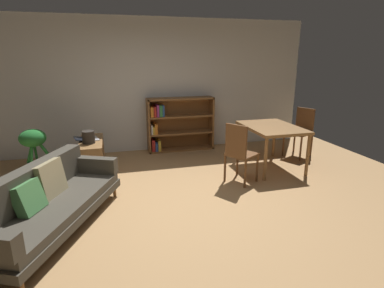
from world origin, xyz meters
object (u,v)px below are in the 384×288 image
(desk_speaker, at_px, (89,137))
(open_laptop, at_px, (88,139))
(bookshelf, at_px, (176,124))
(media_console, at_px, (92,156))
(fabric_couch, at_px, (46,201))
(dining_table, at_px, (272,131))
(potted_floor_plant, at_px, (34,146))
(dining_chair_far, at_px, (239,151))
(dining_chair_near, at_px, (301,129))

(desk_speaker, bearing_deg, open_laptop, 98.25)
(open_laptop, height_order, bookshelf, bookshelf)
(bookshelf, bearing_deg, open_laptop, -153.65)
(open_laptop, distance_m, bookshelf, 1.95)
(media_console, bearing_deg, fabric_couch, -102.97)
(dining_table, relative_size, bookshelf, 0.86)
(open_laptop, bearing_deg, fabric_couch, -100.91)
(fabric_couch, height_order, media_console, fabric_couch)
(media_console, bearing_deg, potted_floor_plant, 169.54)
(media_console, height_order, desk_speaker, desk_speaker)
(dining_table, distance_m, dining_chair_far, 1.00)
(open_laptop, bearing_deg, desk_speaker, -81.75)
(dining_table, relative_size, dining_chair_far, 1.25)
(fabric_couch, distance_m, open_laptop, 1.95)
(media_console, relative_size, open_laptop, 2.29)
(dining_chair_far, height_order, bookshelf, bookshelf)
(potted_floor_plant, bearing_deg, dining_table, -10.53)
(media_console, xyz_separation_m, bookshelf, (1.69, 0.94, 0.28))
(fabric_couch, bearing_deg, dining_chair_near, 21.09)
(fabric_couch, bearing_deg, open_laptop, 79.09)
(desk_speaker, xyz_separation_m, potted_floor_plant, (-0.91, 0.33, -0.17))
(bookshelf, bearing_deg, desk_speaker, -147.41)
(dining_chair_near, bearing_deg, fabric_couch, -158.91)
(dining_chair_near, bearing_deg, bookshelf, 155.41)
(dining_chair_near, relative_size, bookshelf, 0.69)
(fabric_couch, xyz_separation_m, dining_chair_near, (4.42, 1.70, 0.18))
(desk_speaker, distance_m, bookshelf, 2.03)
(desk_speaker, xyz_separation_m, dining_table, (3.11, -0.42, 0.02))
(desk_speaker, bearing_deg, fabric_couch, -103.45)
(potted_floor_plant, bearing_deg, dining_chair_near, -3.41)
(media_console, distance_m, dining_chair_near, 4.01)
(fabric_couch, relative_size, desk_speaker, 10.68)
(desk_speaker, distance_m, potted_floor_plant, 0.98)
(media_console, xyz_separation_m, open_laptop, (-0.05, 0.07, 0.30))
(desk_speaker, height_order, bookshelf, bookshelf)
(dining_table, height_order, bookshelf, bookshelf)
(dining_table, height_order, dining_chair_near, dining_chair_near)
(open_laptop, bearing_deg, dining_chair_near, -2.75)
(open_laptop, distance_m, dining_chair_far, 2.59)
(open_laptop, xyz_separation_m, dining_chair_near, (4.05, -0.19, -0.04))
(fabric_couch, xyz_separation_m, dining_table, (3.51, 1.25, 0.32))
(media_console, relative_size, dining_chair_far, 1.08)
(fabric_couch, xyz_separation_m, dining_chair_far, (2.67, 0.72, 0.17))
(potted_floor_plant, relative_size, dining_chair_near, 0.81)
(bookshelf, bearing_deg, media_console, -150.99)
(dining_chair_near, distance_m, dining_chair_far, 2.01)
(media_console, height_order, open_laptop, open_laptop)
(media_console, xyz_separation_m, dining_chair_near, (4.00, -0.12, 0.26))
(dining_chair_near, xyz_separation_m, dining_chair_far, (-1.75, -0.98, -0.01))
(open_laptop, xyz_separation_m, bookshelf, (1.74, 0.86, -0.02))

